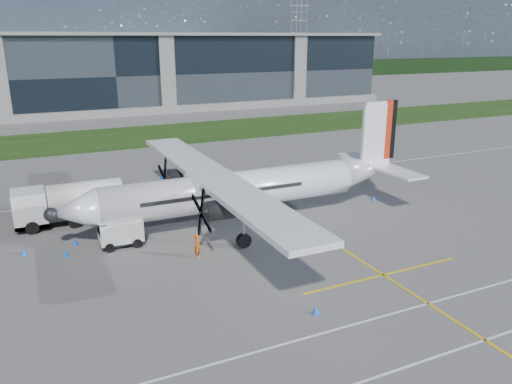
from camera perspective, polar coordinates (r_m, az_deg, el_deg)
name	(u,v)px	position (r m, az deg, el deg)	size (l,w,h in m)	color
ground	(158,145)	(72.44, -11.11, 5.26)	(400.00, 400.00, 0.00)	#63605E
grass_strip	(145,136)	(80.09, -12.54, 6.32)	(400.00, 18.00, 0.04)	#1B380F
terminal_building	(107,73)	(110.45, -16.61, 12.85)	(120.00, 20.00, 15.00)	black
tree_line	(77,76)	(170.16, -19.73, 12.36)	(400.00, 6.00, 6.00)	black
pylon_east	(298,36)	(205.85, 4.88, 17.30)	(9.00, 4.60, 30.00)	gray
yellow_taxiway_centerline	(272,203)	(46.06, 1.85, -1.31)	(0.20, 70.00, 0.01)	yellow
white_lane_line	(440,355)	(26.82, 20.32, -17.10)	(90.00, 0.15, 0.01)	white
turboprop_aircraft	(245,167)	(40.14, -1.28, 2.82)	(29.97, 31.08, 9.32)	white
fuel_tanker_truck	(61,204)	(43.48, -21.36, -1.34)	(9.00, 2.92, 3.37)	silver
baggage_tug	(121,233)	(37.91, -15.20, -4.54)	(3.28, 1.97, 1.97)	white
ground_crew_person	(197,244)	(34.98, -6.74, -5.92)	(0.79, 0.57, 1.95)	#F25907
safety_cone_fwd	(24,251)	(38.96, -25.01, -6.18)	(0.36, 0.36, 0.50)	blue
safety_cone_portwing	(316,310)	(28.56, 6.82, -13.21)	(0.36, 0.36, 0.50)	blue
safety_cone_tail	(374,198)	(48.12, 13.29, -0.65)	(0.36, 0.36, 0.50)	blue
safety_cone_nose_stbd	(75,241)	(39.39, -19.97, -5.31)	(0.36, 0.36, 0.50)	blue
safety_cone_nose_port	(65,253)	(37.54, -20.95, -6.54)	(0.36, 0.36, 0.50)	blue
safety_cone_stbdwing	(162,177)	(54.99, -10.74, 1.75)	(0.36, 0.36, 0.50)	blue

